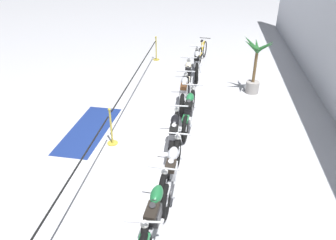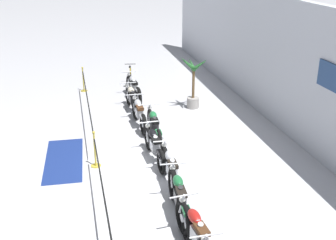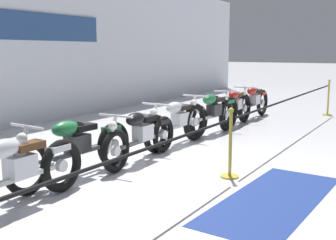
{
  "view_description": "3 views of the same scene",
  "coord_description": "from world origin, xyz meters",
  "px_view_note": "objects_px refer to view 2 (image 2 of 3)",
  "views": [
    {
      "loc": [
        6.87,
        1.29,
        4.77
      ],
      "look_at": [
        -0.15,
        0.31,
        0.81
      ],
      "focal_mm": 35.0,
      "sensor_mm": 36.0,
      "label": 1
    },
    {
      "loc": [
        10.37,
        -1.57,
        5.56
      ],
      "look_at": [
        -1.15,
        1.12,
        0.76
      ],
      "focal_mm": 45.0,
      "sensor_mm": 36.0,
      "label": 2
    },
    {
      "loc": [
        -5.79,
        -3.57,
        1.88
      ],
      "look_at": [
        1.07,
        0.65,
        0.55
      ],
      "focal_mm": 45.0,
      "sensor_mm": 36.0,
      "label": 3
    }
  ],
  "objects_px": {
    "motorcycle_silver_0": "(134,88)",
    "potted_palm_left_of_row": "(193,83)",
    "motorcycle_silver_5": "(171,170)",
    "motorcycle_green_6": "(179,199)",
    "motorcycle_silver_2": "(139,114)",
    "motorcycle_black_4": "(154,146)",
    "motorcycle_green_3": "(154,127)",
    "stanchion_far_left": "(91,123)",
    "motorcycle_red_7": "(197,236)",
    "bicycle": "(130,78)",
    "motorcycle_cream_1": "(132,99)",
    "floor_banner": "(64,160)",
    "stanchion_mid_left": "(95,154)"
  },
  "relations": [
    {
      "from": "motorcycle_silver_2",
      "to": "potted_palm_left_of_row",
      "type": "relative_size",
      "value": 1.08
    },
    {
      "from": "motorcycle_green_6",
      "to": "stanchion_mid_left",
      "type": "relative_size",
      "value": 2.26
    },
    {
      "from": "motorcycle_black_4",
      "to": "floor_banner",
      "type": "distance_m",
      "value": 2.63
    },
    {
      "from": "motorcycle_green_3",
      "to": "stanchion_mid_left",
      "type": "bearing_deg",
      "value": -56.26
    },
    {
      "from": "motorcycle_cream_1",
      "to": "potted_palm_left_of_row",
      "type": "distance_m",
      "value": 2.34
    },
    {
      "from": "motorcycle_silver_5",
      "to": "motorcycle_silver_2",
      "type": "bearing_deg",
      "value": -178.13
    },
    {
      "from": "motorcycle_silver_0",
      "to": "motorcycle_cream_1",
      "type": "height_order",
      "value": "motorcycle_silver_0"
    },
    {
      "from": "motorcycle_silver_5",
      "to": "motorcycle_red_7",
      "type": "bearing_deg",
      "value": -2.67
    },
    {
      "from": "potted_palm_left_of_row",
      "to": "motorcycle_cream_1",
      "type": "bearing_deg",
      "value": -94.46
    },
    {
      "from": "motorcycle_cream_1",
      "to": "motorcycle_black_4",
      "type": "distance_m",
      "value": 4.06
    },
    {
      "from": "potted_palm_left_of_row",
      "to": "motorcycle_silver_2",
      "type": "bearing_deg",
      "value": -59.74
    },
    {
      "from": "motorcycle_cream_1",
      "to": "motorcycle_black_4",
      "type": "height_order",
      "value": "motorcycle_black_4"
    },
    {
      "from": "motorcycle_silver_0",
      "to": "motorcycle_silver_5",
      "type": "distance_m",
      "value": 6.73
    },
    {
      "from": "potted_palm_left_of_row",
      "to": "stanchion_far_left",
      "type": "distance_m",
      "value": 4.65
    },
    {
      "from": "motorcycle_cream_1",
      "to": "motorcycle_green_6",
      "type": "height_order",
      "value": "motorcycle_green_6"
    },
    {
      "from": "motorcycle_red_7",
      "to": "stanchion_far_left",
      "type": "xyz_separation_m",
      "value": [
        -5.51,
        -1.65,
        0.29
      ]
    },
    {
      "from": "stanchion_mid_left",
      "to": "stanchion_far_left",
      "type": "bearing_deg",
      "value": 180.0
    },
    {
      "from": "motorcycle_silver_5",
      "to": "motorcycle_green_6",
      "type": "bearing_deg",
      "value": -5.81
    },
    {
      "from": "motorcycle_black_4",
      "to": "motorcycle_green_6",
      "type": "distance_m",
      "value": 2.8
    },
    {
      "from": "motorcycle_silver_2",
      "to": "motorcycle_green_6",
      "type": "xyz_separation_m",
      "value": [
        5.36,
        -0.0,
        0.02
      ]
    },
    {
      "from": "motorcycle_black_4",
      "to": "motorcycle_red_7",
      "type": "relative_size",
      "value": 0.95
    },
    {
      "from": "motorcycle_green_3",
      "to": "motorcycle_silver_5",
      "type": "xyz_separation_m",
      "value": [
        2.8,
        -0.13,
        -0.01
      ]
    },
    {
      "from": "motorcycle_silver_5",
      "to": "stanchion_far_left",
      "type": "xyz_separation_m",
      "value": [
        -2.86,
        -1.78,
        0.31
      ]
    },
    {
      "from": "motorcycle_silver_2",
      "to": "potted_palm_left_of_row",
      "type": "bearing_deg",
      "value": 120.26
    },
    {
      "from": "motorcycle_silver_2",
      "to": "motorcycle_green_3",
      "type": "relative_size",
      "value": 0.89
    },
    {
      "from": "motorcycle_green_6",
      "to": "potted_palm_left_of_row",
      "type": "bearing_deg",
      "value": 161.22
    },
    {
      "from": "motorcycle_green_3",
      "to": "motorcycle_black_4",
      "type": "xyz_separation_m",
      "value": [
        1.32,
        -0.26,
        -0.01
      ]
    },
    {
      "from": "motorcycle_black_4",
      "to": "motorcycle_green_3",
      "type": "bearing_deg",
      "value": 168.84
    },
    {
      "from": "motorcycle_black_4",
      "to": "stanchion_far_left",
      "type": "xyz_separation_m",
      "value": [
        -1.38,
        -1.65,
        0.31
      ]
    },
    {
      "from": "motorcycle_green_3",
      "to": "stanchion_far_left",
      "type": "bearing_deg",
      "value": -91.83
    },
    {
      "from": "motorcycle_silver_5",
      "to": "stanchion_far_left",
      "type": "height_order",
      "value": "stanchion_far_left"
    },
    {
      "from": "motorcycle_silver_2",
      "to": "bicycle",
      "type": "distance_m",
      "value": 4.53
    },
    {
      "from": "motorcycle_red_7",
      "to": "floor_banner",
      "type": "xyz_separation_m",
      "value": [
        -4.76,
        -2.52,
        -0.48
      ]
    },
    {
      "from": "motorcycle_green_6",
      "to": "stanchion_far_left",
      "type": "xyz_separation_m",
      "value": [
        -4.18,
        -1.64,
        0.28
      ]
    },
    {
      "from": "stanchion_mid_left",
      "to": "floor_banner",
      "type": "relative_size",
      "value": 0.38
    },
    {
      "from": "motorcycle_silver_2",
      "to": "motorcycle_black_4",
      "type": "height_order",
      "value": "motorcycle_silver_2"
    },
    {
      "from": "motorcycle_silver_0",
      "to": "motorcycle_silver_5",
      "type": "height_order",
      "value": "motorcycle_silver_0"
    },
    {
      "from": "motorcycle_silver_0",
      "to": "potted_palm_left_of_row",
      "type": "xyz_separation_m",
      "value": [
        1.36,
        2.04,
        0.5
      ]
    },
    {
      "from": "motorcycle_silver_0",
      "to": "motorcycle_silver_2",
      "type": "bearing_deg",
      "value": -4.96
    },
    {
      "from": "motorcycle_green_3",
      "to": "stanchion_mid_left",
      "type": "relative_size",
      "value": 2.31
    },
    {
      "from": "motorcycle_silver_2",
      "to": "potted_palm_left_of_row",
      "type": "distance_m",
      "value": 2.68
    },
    {
      "from": "motorcycle_black_4",
      "to": "motorcycle_silver_2",
      "type": "bearing_deg",
      "value": -179.87
    },
    {
      "from": "motorcycle_red_7",
      "to": "floor_banner",
      "type": "relative_size",
      "value": 0.84
    },
    {
      "from": "motorcycle_silver_0",
      "to": "stanchion_mid_left",
      "type": "relative_size",
      "value": 2.34
    },
    {
      "from": "motorcycle_red_7",
      "to": "bicycle",
      "type": "xyz_separation_m",
      "value": [
        -11.21,
        0.36,
        -0.09
      ]
    },
    {
      "from": "motorcycle_cream_1",
      "to": "motorcycle_silver_2",
      "type": "relative_size",
      "value": 0.96
    },
    {
      "from": "motorcycle_green_6",
      "to": "motorcycle_silver_0",
      "type": "bearing_deg",
      "value": 178.33
    },
    {
      "from": "motorcycle_green_3",
      "to": "motorcycle_black_4",
      "type": "relative_size",
      "value": 1.11
    },
    {
      "from": "motorcycle_silver_2",
      "to": "motorcycle_green_6",
      "type": "height_order",
      "value": "motorcycle_green_6"
    },
    {
      "from": "motorcycle_black_4",
      "to": "potted_palm_left_of_row",
      "type": "relative_size",
      "value": 1.09
    }
  ]
}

